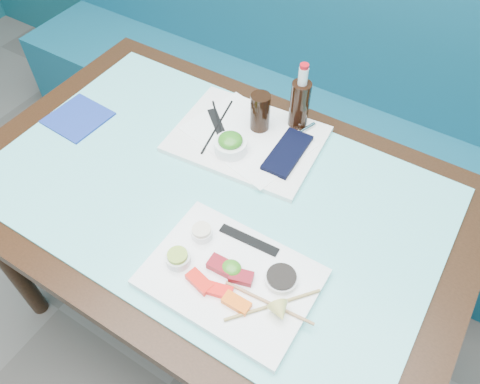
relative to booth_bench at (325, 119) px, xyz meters
The scene contains 34 objects.
booth_bench is the anchor object (origin of this frame).
dining_table 0.89m from the booth_bench, 90.00° to the right, with size 1.40×0.90×0.75m.
glass_top 0.92m from the booth_bench, 90.00° to the right, with size 1.22×0.76×0.01m, color #66CCCA.
sashimi_plate 1.13m from the booth_bench, 79.51° to the right, with size 0.39×0.28×0.02m, color white.
salmon_left 1.18m from the booth_bench, 82.56° to the right, with size 0.07×0.03×0.02m, color red.
salmon_mid 1.19m from the booth_bench, 79.98° to the right, with size 0.06×0.03×0.01m, color #FF0F0A.
salmon_right 1.20m from the booth_bench, 77.52° to the right, with size 0.06×0.03×0.02m, color #FF5E0A.
tuna_left 1.13m from the booth_bench, 81.06° to the right, with size 0.06×0.04×0.02m, color maroon.
tuna_right 1.14m from the booth_bench, 78.13° to the right, with size 0.05×0.03×0.02m, color maroon.
seaweed_garnish 1.13m from the booth_bench, 79.68° to the right, with size 0.05×0.04×0.03m, color #39841E.
ramekin_wasabi 1.16m from the booth_bench, 86.36° to the right, with size 0.06×0.06×0.02m, color silver.
wasabi_fill 1.17m from the booth_bench, 86.36° to the right, with size 0.05×0.05×0.01m, color #87AB37.
ramekin_ginger 1.08m from the booth_bench, 85.74° to the right, with size 0.05×0.05×0.02m, color white.
ginger_fill 1.08m from the booth_bench, 85.74° to the right, with size 0.05×0.05×0.01m, color beige.
soy_dish 1.12m from the booth_bench, 73.31° to the right, with size 0.08×0.08×0.02m, color white.
soy_fill 1.12m from the booth_bench, 73.31° to the right, with size 0.07×0.07×0.01m, color black.
lemon_wedge 1.21m from the booth_bench, 72.53° to the right, with size 0.05×0.05×0.04m, color #DCD168.
chopstick_sleeve 1.04m from the booth_bench, 79.25° to the right, with size 0.16×0.02×0.00m, color black.
wooden_chopstick_a 1.18m from the booth_bench, 74.03° to the right, with size 0.01×0.01×0.22m, color #A2744C.
wooden_chopstick_b 1.18m from the booth_bench, 73.53° to the right, with size 0.01×0.01×0.23m, color #9B8249.
serving_tray 0.74m from the booth_bench, 91.55° to the right, with size 0.43×0.32×0.02m, color white.
paper_placemat 0.75m from the booth_bench, 91.55° to the right, with size 0.34×0.24×0.00m, color white.
seaweed_bowl 0.82m from the booth_bench, 92.20° to the right, with size 0.09×0.09×0.04m, color white.
seaweed_salad 0.83m from the booth_bench, 92.20° to the right, with size 0.07×0.07×0.04m, color #2C751B.
cola_glass 0.74m from the booth_bench, 90.71° to the right, with size 0.06×0.06×0.12m, color black.
navy_pouch 0.76m from the booth_bench, 79.38° to the right, with size 0.08×0.18×0.01m, color black.
fork 0.67m from the booth_bench, 77.94° to the right, with size 0.01×0.01×0.10m, color silver.
black_chopstick_a 0.76m from the booth_bench, 100.29° to the right, with size 0.01×0.01×0.25m, color black.
black_chopstick_b 0.76m from the booth_bench, 99.60° to the right, with size 0.01×0.01×0.24m, color black.
tray_sleeve 0.76m from the booth_bench, 99.95° to the right, with size 0.03×0.17×0.00m, color black.
cola_bottle_body 0.69m from the booth_bench, 80.70° to the right, with size 0.06×0.06×0.16m, color black.
cola_bottle_neck 0.76m from the booth_bench, 80.70° to the right, with size 0.03×0.03×0.05m, color white.
cola_bottle_cap 0.79m from the booth_bench, 80.70° to the right, with size 0.03×0.03×0.01m, color #B60B15.
blue_napkin 1.05m from the booth_bench, 122.09° to the right, with size 0.17×0.17×0.01m, color navy.
Camera 1 is at (0.50, 0.80, 1.74)m, focal length 35.00 mm.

